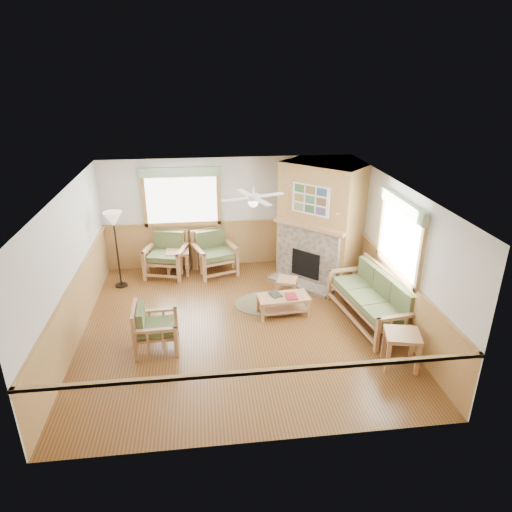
{
  "coord_description": "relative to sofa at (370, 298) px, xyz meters",
  "views": [
    {
      "loc": [
        -0.62,
        -7.64,
        4.71
      ],
      "look_at": [
        0.4,
        0.7,
        1.15
      ],
      "focal_mm": 32.0,
      "sensor_mm": 36.0,
      "label": 1
    }
  ],
  "objects": [
    {
      "name": "fireplace",
      "position": [
        -0.5,
        2.16,
        0.86
      ],
      "size": [
        3.11,
        3.11,
        2.7
      ],
      "primitive_type": null,
      "rotation": [
        0.0,
        0.0,
        -0.79
      ],
      "color": "#A77C44",
      "rests_on": "floor"
    },
    {
      "name": "sofa",
      "position": [
        0.0,
        0.0,
        0.0
      ],
      "size": [
        2.22,
        1.16,
        0.97
      ],
      "primitive_type": null,
      "rotation": [
        0.0,
        0.0,
        -1.42
      ],
      "color": "#AF7D51",
      "rests_on": "floor"
    },
    {
      "name": "ceiling_fan",
      "position": [
        -2.25,
        0.41,
        2.17
      ],
      "size": [
        1.59,
        1.59,
        0.36
      ],
      "primitive_type": null,
      "rotation": [
        0.0,
        0.0,
        0.35
      ],
      "color": "white",
      "rests_on": "ceiling"
    },
    {
      "name": "wall_back",
      "position": [
        -2.55,
        3.11,
        0.86
      ],
      "size": [
        6.0,
        0.02,
        2.7
      ],
      "primitive_type": "cube",
      "color": "silver",
      "rests_on": "floor"
    },
    {
      "name": "wall_left",
      "position": [
        -5.55,
        0.11,
        0.86
      ],
      "size": [
        0.02,
        6.0,
        2.7
      ],
      "primitive_type": "cube",
      "color": "silver",
      "rests_on": "floor"
    },
    {
      "name": "ceiling",
      "position": [
        -2.55,
        0.11,
        2.21
      ],
      "size": [
        6.0,
        6.0,
        0.01
      ],
      "primitive_type": "cube",
      "color": "white",
      "rests_on": "floor"
    },
    {
      "name": "wall_front",
      "position": [
        -2.55,
        -2.89,
        0.86
      ],
      "size": [
        6.0,
        0.02,
        2.7
      ],
      "primitive_type": "cube",
      "color": "silver",
      "rests_on": "floor"
    },
    {
      "name": "window_right",
      "position": [
        0.41,
        -0.09,
        2.04
      ],
      "size": [
        0.16,
        1.9,
        1.5
      ],
      "primitive_type": null,
      "color": "white",
      "rests_on": "wall_right"
    },
    {
      "name": "coffee_table",
      "position": [
        -1.64,
        0.43,
        -0.28
      ],
      "size": [
        1.06,
        0.6,
        0.41
      ],
      "primitive_type": null,
      "rotation": [
        0.0,
        0.0,
        0.09
      ],
      "color": "#AF7D51",
      "rests_on": "floor"
    },
    {
      "name": "wall_right",
      "position": [
        0.45,
        0.11,
        0.86
      ],
      "size": [
        0.02,
        6.0,
        2.7
      ],
      "primitive_type": "cube",
      "color": "silver",
      "rests_on": "floor"
    },
    {
      "name": "braided_rug",
      "position": [
        -1.78,
        0.91,
        -0.48
      ],
      "size": [
        1.96,
        1.96,
        0.01
      ],
      "primitive_type": "cylinder",
      "rotation": [
        0.0,
        0.0,
        0.22
      ],
      "color": "brown",
      "rests_on": "floor"
    },
    {
      "name": "end_table_sofa",
      "position": [
        0.0,
        -1.49,
        -0.17
      ],
      "size": [
        0.67,
        0.65,
        0.63
      ],
      "primitive_type": null,
      "rotation": [
        0.0,
        0.0,
        -0.24
      ],
      "color": "#AF7D51",
      "rests_on": "floor"
    },
    {
      "name": "floor_lamp_left",
      "position": [
        -5.1,
        2.14,
        0.4
      ],
      "size": [
        0.43,
        0.43,
        1.78
      ],
      "primitive_type": null,
      "rotation": [
        0.0,
        0.0,
        -0.05
      ],
      "color": "black",
      "rests_on": "floor"
    },
    {
      "name": "wainscot",
      "position": [
        -2.55,
        0.11,
        0.06
      ],
      "size": [
        6.0,
        6.0,
        1.1
      ],
      "primitive_type": null,
      "color": "#A77C44",
      "rests_on": "floor"
    },
    {
      "name": "window_back",
      "position": [
        -3.65,
        3.07,
        2.04
      ],
      "size": [
        1.9,
        0.16,
        1.5
      ],
      "primitive_type": null,
      "color": "white",
      "rests_on": "wall_back"
    },
    {
      "name": "floor",
      "position": [
        -2.55,
        0.11,
        -0.49
      ],
      "size": [
        6.0,
        6.0,
        0.01
      ],
      "primitive_type": "cube",
      "color": "brown",
      "rests_on": "ground"
    },
    {
      "name": "armchair_back_right",
      "position": [
        -2.93,
        2.61,
        0.02
      ],
      "size": [
        1.13,
        1.13,
        1.01
      ],
      "primitive_type": null,
      "rotation": [
        0.0,
        0.0,
        0.31
      ],
      "color": "#AF7D51",
      "rests_on": "floor"
    },
    {
      "name": "armchair_left",
      "position": [
        -4.09,
        -0.46,
        -0.07
      ],
      "size": [
        0.77,
        0.77,
        0.84
      ],
      "primitive_type": null,
      "rotation": [
        0.0,
        0.0,
        1.61
      ],
      "color": "#AF7D51",
      "rests_on": "floor"
    },
    {
      "name": "book_red",
      "position": [
        -1.49,
        0.38,
        -0.05
      ],
      "size": [
        0.22,
        0.3,
        0.03
      ],
      "primitive_type": "cube",
      "rotation": [
        0.0,
        0.0,
        0.01
      ],
      "color": "maroon",
      "rests_on": "coffee_table"
    },
    {
      "name": "armchair_back_left",
      "position": [
        -4.08,
        2.66,
        0.02
      ],
      "size": [
        1.1,
        1.1,
        1.01
      ],
      "primitive_type": null,
      "rotation": [
        0.0,
        0.0,
        -0.26
      ],
      "color": "#AF7D51",
      "rests_on": "floor"
    },
    {
      "name": "book_dark",
      "position": [
        -1.79,
        0.5,
        -0.05
      ],
      "size": [
        0.27,
        0.32,
        0.03
      ],
      "primitive_type": "cube",
      "rotation": [
        0.0,
        0.0,
        0.31
      ],
      "color": "#282821",
      "rests_on": "coffee_table"
    },
    {
      "name": "end_table_chairs",
      "position": [
        -3.81,
        2.66,
        -0.19
      ],
      "size": [
        0.54,
        0.52,
        0.6
      ],
      "primitive_type": null,
      "rotation": [
        0.0,
        0.0,
        -0.0
      ],
      "color": "#AF7D51",
      "rests_on": "floor"
    },
    {
      "name": "floor_lamp_right",
      "position": [
        -0.21,
        1.51,
        0.42
      ],
      "size": [
        0.41,
        0.41,
        1.8
      ],
      "primitive_type": null,
      "rotation": [
        0.0,
        0.0,
        -0.0
      ],
      "color": "black",
      "rests_on": "floor"
    },
    {
      "name": "footstool",
      "position": [
        -1.41,
        1.28,
        -0.3
      ],
      "size": [
        0.53,
        0.53,
        0.36
      ],
      "primitive_type": null,
      "rotation": [
        0.0,
        0.0,
        -0.33
      ],
      "color": "#AF7D51",
      "rests_on": "floor"
    }
  ]
}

